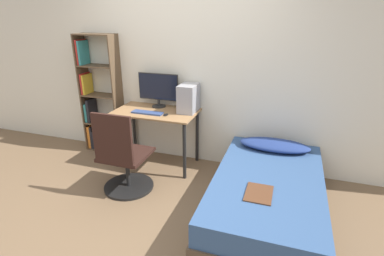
% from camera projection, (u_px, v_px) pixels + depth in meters
% --- Properties ---
extents(ground_plane, '(14.00, 14.00, 0.00)m').
position_uv_depth(ground_plane, '(134.00, 220.00, 3.04)').
color(ground_plane, brown).
extents(wall_back, '(8.00, 0.05, 2.50)m').
position_uv_depth(wall_back, '(184.00, 71.00, 3.93)').
color(wall_back, silver).
rests_on(wall_back, ground_plane).
extents(desk, '(1.08, 0.61, 0.76)m').
position_uv_depth(desk, '(156.00, 120.00, 3.94)').
color(desk, '#997047').
rests_on(desk, ground_plane).
extents(bookshelf, '(0.57, 0.26, 1.70)m').
position_uv_depth(bookshelf, '(97.00, 100.00, 4.36)').
color(bookshelf, brown).
rests_on(bookshelf, ground_plane).
extents(office_chair, '(0.59, 0.59, 1.00)m').
position_uv_depth(office_chair, '(124.00, 162.00, 3.41)').
color(office_chair, black).
rests_on(office_chair, ground_plane).
extents(bed, '(1.09, 1.90, 0.43)m').
position_uv_depth(bed, '(267.00, 195.00, 3.08)').
color(bed, '#4C3D2D').
rests_on(bed, ground_plane).
extents(pillow, '(0.83, 0.36, 0.11)m').
position_uv_depth(pillow, '(274.00, 145.00, 3.59)').
color(pillow, navy).
rests_on(pillow, bed).
extents(magazine, '(0.24, 0.32, 0.01)m').
position_uv_depth(magazine, '(259.00, 193.00, 2.72)').
color(magazine, '#56331E').
rests_on(magazine, bed).
extents(monitor, '(0.57, 0.19, 0.45)m').
position_uv_depth(monitor, '(158.00, 88.00, 4.00)').
color(monitor, black).
rests_on(monitor, desk).
extents(keyboard, '(0.41, 0.12, 0.02)m').
position_uv_depth(keyboard, '(147.00, 113.00, 3.81)').
color(keyboard, '#33477A').
rests_on(keyboard, desk).
extents(pc_tower, '(0.21, 0.32, 0.35)m').
position_uv_depth(pc_tower, '(189.00, 98.00, 3.82)').
color(pc_tower, '#99999E').
rests_on(pc_tower, desk).
extents(mouse, '(0.06, 0.09, 0.02)m').
position_uv_depth(mouse, '(166.00, 115.00, 3.73)').
color(mouse, black).
rests_on(mouse, desk).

